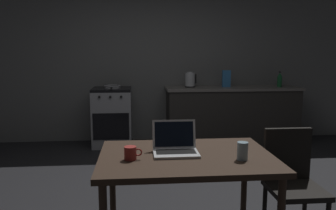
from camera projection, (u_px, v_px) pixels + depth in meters
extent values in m
plane|color=black|center=(159.00, 199.00, 3.48)|extent=(12.00, 12.00, 0.00)
cube|color=slate|center=(167.00, 62.00, 5.73)|extent=(6.40, 0.10, 2.62)
cube|color=#282623|center=(232.00, 116.00, 5.61)|extent=(2.10, 0.60, 0.87)
cube|color=#66605B|center=(232.00, 88.00, 5.54)|extent=(2.16, 0.64, 0.04)
cube|color=gray|center=(112.00, 118.00, 5.44)|extent=(0.60, 0.60, 0.87)
cube|color=black|center=(112.00, 89.00, 5.37)|extent=(0.60, 0.60, 0.04)
cube|color=black|center=(111.00, 126.00, 5.15)|extent=(0.54, 0.01, 0.40)
cylinder|color=black|center=(99.00, 97.00, 5.06)|extent=(0.04, 0.02, 0.04)
cylinder|color=black|center=(110.00, 97.00, 5.07)|extent=(0.04, 0.02, 0.04)
cylinder|color=black|center=(121.00, 97.00, 5.08)|extent=(0.04, 0.02, 0.04)
cube|color=#332319|center=(186.00, 157.00, 2.44)|extent=(1.23, 0.86, 0.04)
cylinder|color=#332319|center=(113.00, 190.00, 2.81)|extent=(0.05, 0.05, 0.71)
cylinder|color=#332319|center=(244.00, 185.00, 2.91)|extent=(0.05, 0.05, 0.71)
cube|color=black|center=(296.00, 190.00, 2.60)|extent=(0.40, 0.40, 0.04)
cube|color=black|center=(287.00, 154.00, 2.74)|extent=(0.38, 0.04, 0.42)
cylinder|color=black|center=(264.00, 209.00, 2.79)|extent=(0.04, 0.04, 0.42)
cylinder|color=black|center=(305.00, 207.00, 2.82)|extent=(0.04, 0.04, 0.42)
cube|color=silver|center=(176.00, 154.00, 2.43)|extent=(0.32, 0.22, 0.02)
cube|color=black|center=(176.00, 152.00, 2.44)|extent=(0.28, 0.12, 0.00)
cube|color=silver|center=(174.00, 134.00, 2.54)|extent=(0.32, 0.05, 0.21)
cube|color=black|center=(174.00, 134.00, 2.54)|extent=(0.29, 0.04, 0.18)
cylinder|color=black|center=(190.00, 87.00, 5.47)|extent=(0.16, 0.16, 0.02)
cylinder|color=#B2B5BA|center=(190.00, 80.00, 5.45)|extent=(0.15, 0.15, 0.21)
cylinder|color=#B2B5BA|center=(190.00, 72.00, 5.44)|extent=(0.09, 0.09, 0.02)
cube|color=black|center=(196.00, 79.00, 5.46)|extent=(0.02, 0.02, 0.15)
cylinder|color=#19592D|center=(280.00, 82.00, 5.54)|extent=(0.08, 0.08, 0.17)
cone|color=#19592D|center=(280.00, 75.00, 5.52)|extent=(0.08, 0.08, 0.06)
cylinder|color=black|center=(280.00, 72.00, 5.52)|extent=(0.03, 0.03, 0.02)
cylinder|color=gray|center=(112.00, 88.00, 5.35)|extent=(0.25, 0.25, 0.01)
torus|color=gray|center=(112.00, 86.00, 5.34)|extent=(0.27, 0.27, 0.02)
cylinder|color=black|center=(111.00, 88.00, 5.13)|extent=(0.02, 0.18, 0.02)
cylinder|color=#9E2D28|center=(130.00, 153.00, 2.32)|extent=(0.08, 0.08, 0.09)
torus|color=#9E2D28|center=(138.00, 152.00, 2.32)|extent=(0.05, 0.01, 0.05)
cylinder|color=#99B7C6|center=(242.00, 151.00, 2.31)|extent=(0.07, 0.07, 0.12)
cube|color=#3372B2|center=(226.00, 79.00, 5.53)|extent=(0.13, 0.05, 0.27)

